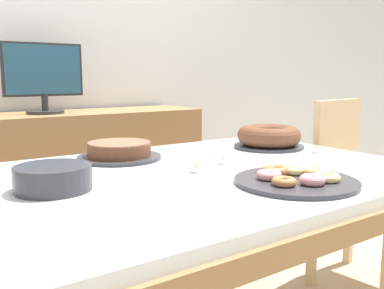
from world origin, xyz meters
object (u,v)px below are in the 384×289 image
object	(u,v)px
cake_golden_bundt	(269,137)
computer_monitor	(44,78)
cake_chocolate_round	(119,151)
pastry_platter	(296,179)
tealight_left_edge	(196,169)
chair	(356,183)
plate_stack	(53,178)
tealight_near_front	(317,151)
tealight_centre	(223,161)

from	to	relation	value
cake_golden_bundt	computer_monitor	bearing A→B (deg)	122.84
computer_monitor	cake_golden_bundt	world-z (taller)	computer_monitor
cake_chocolate_round	pastry_platter	xyz separation A→B (m)	(0.26, -0.64, -0.02)
tealight_left_edge	chair	bearing A→B (deg)	7.69
cake_chocolate_round	plate_stack	bearing A→B (deg)	-137.86
computer_monitor	tealight_left_edge	size ratio (longest dim) A/B	10.60
computer_monitor	tealight_near_front	xyz separation A→B (m)	(0.73, -1.24, -0.29)
computer_monitor	tealight_left_edge	xyz separation A→B (m)	(0.12, -1.25, -0.29)
chair	computer_monitor	size ratio (longest dim) A/B	2.22
computer_monitor	cake_chocolate_round	size ratio (longest dim) A/B	1.34
computer_monitor	pastry_platter	world-z (taller)	computer_monitor
tealight_near_front	plate_stack	bearing A→B (deg)	178.12
chair	cake_chocolate_round	distance (m)	1.25
plate_stack	tealight_centre	distance (m)	0.61
cake_chocolate_round	plate_stack	distance (m)	0.46
plate_stack	tealight_left_edge	xyz separation A→B (m)	(0.45, -0.04, -0.02)
tealight_left_edge	pastry_platter	bearing A→B (deg)	-61.22
plate_stack	tealight_near_front	xyz separation A→B (m)	(1.06, -0.03, -0.02)
cake_golden_bundt	plate_stack	world-z (taller)	cake_golden_bundt
cake_golden_bundt	tealight_centre	size ratio (longest dim) A/B	7.61
cake_golden_bundt	chair	bearing A→B (deg)	-7.53
tealight_left_edge	cake_golden_bundt	bearing A→B (deg)	21.98
tealight_centre	tealight_left_edge	bearing A→B (deg)	-161.22
cake_chocolate_round	chair	bearing A→B (deg)	-9.78
chair	cake_chocolate_round	xyz separation A→B (m)	(-1.20, 0.21, 0.25)
chair	plate_stack	xyz separation A→B (m)	(-1.55, -0.10, 0.26)
tealight_centre	tealight_near_front	distance (m)	0.46
tealight_centre	tealight_near_front	size ratio (longest dim) A/B	1.00
chair	tealight_near_front	size ratio (longest dim) A/B	23.50
pastry_platter	tealight_near_front	size ratio (longest dim) A/B	9.00
plate_stack	cake_chocolate_round	bearing A→B (deg)	42.14
plate_stack	tealight_near_front	world-z (taller)	plate_stack
computer_monitor	plate_stack	size ratio (longest dim) A/B	2.02
tealight_left_edge	tealight_near_front	size ratio (longest dim) A/B	1.00
chair	cake_golden_bundt	bearing A→B (deg)	172.47
tealight_centre	tealight_near_front	bearing A→B (deg)	-5.53
computer_monitor	tealight_near_front	bearing A→B (deg)	-59.55
pastry_platter	plate_stack	world-z (taller)	plate_stack
tealight_centre	computer_monitor	bearing A→B (deg)	102.97
cake_golden_bundt	tealight_centre	xyz separation A→B (m)	(-0.39, -0.17, -0.04)
tealight_centre	plate_stack	bearing A→B (deg)	-179.12
chair	computer_monitor	xyz separation A→B (m)	(-1.22, 1.11, 0.52)
pastry_platter	plate_stack	bearing A→B (deg)	151.55
computer_monitor	tealight_centre	distance (m)	1.27
cake_chocolate_round	tealight_left_edge	distance (m)	0.37
pastry_platter	tealight_near_front	xyz separation A→B (m)	(0.46, 0.29, -0.00)
cake_chocolate_round	cake_golden_bundt	xyz separation A→B (m)	(0.65, -0.13, 0.02)
computer_monitor	plate_stack	world-z (taller)	computer_monitor
pastry_platter	cake_golden_bundt	bearing A→B (deg)	52.33
cake_chocolate_round	tealight_left_edge	world-z (taller)	cake_chocolate_round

